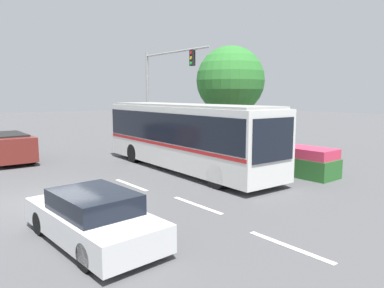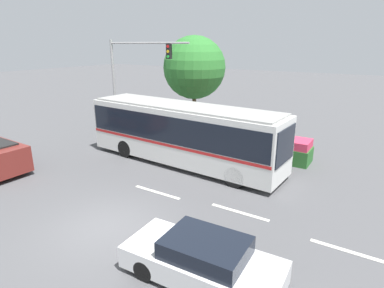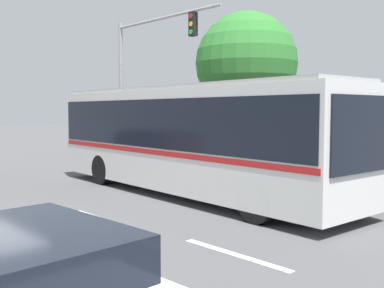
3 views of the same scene
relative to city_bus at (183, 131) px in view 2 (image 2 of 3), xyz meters
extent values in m
plane|color=#4C4C4F|center=(1.29, -6.83, -1.83)|extent=(140.00, 140.00, 0.00)
cube|color=silver|center=(-0.01, 0.00, -0.15)|extent=(11.32, 3.14, 2.87)
cube|color=black|center=(-0.01, 0.00, 0.31)|extent=(11.09, 3.16, 1.38)
cube|color=#B21E1E|center=(-0.01, 0.00, -0.49)|extent=(11.21, 3.16, 0.14)
cube|color=black|center=(5.60, -0.29, 0.20)|extent=(0.17, 2.18, 1.61)
cube|color=#959592|center=(-0.01, 0.00, 1.34)|extent=(10.86, 2.91, 0.10)
cylinder|color=black|center=(3.85, 0.93, -1.33)|extent=(1.01, 0.35, 1.00)
cylinder|color=black|center=(3.73, -1.32, -1.33)|extent=(1.01, 0.35, 1.00)
cylinder|color=black|center=(-3.20, 1.30, -1.33)|extent=(1.01, 0.35, 1.00)
cylinder|color=black|center=(-3.31, -0.96, -1.33)|extent=(1.01, 0.35, 1.00)
cube|color=silver|center=(5.50, -7.29, -1.34)|extent=(4.49, 2.01, 0.65)
cube|color=black|center=(5.61, -7.28, -0.77)|extent=(2.28, 1.70, 0.49)
cylinder|color=black|center=(4.17, -8.15, -1.53)|extent=(0.62, 0.25, 0.61)
cylinder|color=black|center=(4.10, -6.55, -1.53)|extent=(0.62, 0.25, 0.61)
cylinder|color=black|center=(6.79, -6.43, -1.53)|extent=(0.62, 0.25, 0.61)
cylinder|color=black|center=(-6.28, -5.44, -1.45)|extent=(0.76, 0.28, 0.76)
cylinder|color=gray|center=(-7.80, 2.86, 1.44)|extent=(0.18, 0.18, 6.54)
cylinder|color=gray|center=(-4.60, 2.86, 4.48)|extent=(6.40, 0.12, 0.12)
cube|color=black|center=(-2.88, 2.86, 3.98)|extent=(0.30, 0.22, 0.90)
cylinder|color=red|center=(-2.88, 2.74, 4.28)|extent=(0.18, 0.02, 0.18)
cylinder|color=yellow|center=(-2.88, 2.74, 3.98)|extent=(0.18, 0.02, 0.18)
cylinder|color=green|center=(-2.88, 2.74, 3.68)|extent=(0.18, 0.02, 0.18)
cube|color=#286028|center=(2.55, 3.34, -1.40)|extent=(6.91, 1.47, 0.86)
cube|color=#CC3351|center=(2.55, 3.34, -0.75)|extent=(6.77, 1.40, 0.44)
cylinder|color=brown|center=(-3.25, 6.43, -0.34)|extent=(0.29, 0.29, 2.99)
sphere|color=#2D752D|center=(-3.25, 6.43, 2.78)|extent=(4.51, 4.51, 4.51)
cube|color=silver|center=(1.08, -3.67, -1.83)|extent=(2.40, 0.16, 0.01)
cube|color=silver|center=(8.84, -3.76, -1.83)|extent=(2.40, 0.16, 0.01)
cube|color=silver|center=(4.88, -3.34, -1.83)|extent=(2.40, 0.16, 0.01)
camera|label=1|loc=(13.76, -10.86, 1.82)|focal=33.70mm
camera|label=2|loc=(9.18, -13.64, 4.43)|focal=29.81mm
camera|label=3|loc=(10.09, -9.17, 0.69)|focal=42.63mm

